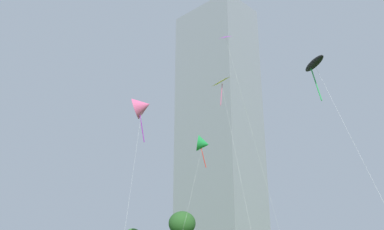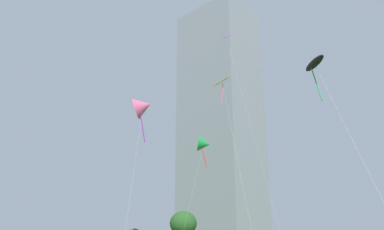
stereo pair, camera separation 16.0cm
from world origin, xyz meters
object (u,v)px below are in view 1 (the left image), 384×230
Objects in this scene: kite_flying_4 at (314,64)px; park_tree_1 at (182,224)px; kite_flying_2 at (142,107)px; kite_flying_3 at (226,39)px; kite_flying_5 at (221,83)px; distant_highrise_0 at (218,124)px; kite_flying_1 at (203,144)px.

kite_flying_4 is 40.18m from park_tree_1.
kite_flying_2 is 19.11m from kite_flying_4.
kite_flying_2 is 2.23× the size of park_tree_1.
kite_flying_3 is 1.06× the size of kite_flying_5.
distant_highrise_0 is (-31.20, 67.97, 18.51)m from kite_flying_5.
kite_flying_4 is at bearing -44.18° from distant_highrise_0.
kite_flying_4 is 2.24× the size of park_tree_1.
kite_flying_4 is (19.10, -0.20, 0.66)m from kite_flying_2.
kite_flying_2 is 0.79× the size of kite_flying_5.
kite_flying_3 is 11.70m from kite_flying_4.
kite_flying_5 is (-4.03, 7.52, -1.64)m from kite_flying_3.
kite_flying_1 reaches higher than park_tree_1.
park_tree_1 is at bearing 128.73° from kite_flying_3.
park_tree_1 is (-18.95, 23.63, -18.03)m from kite_flying_3.
kite_flying_5 is at bearing 144.23° from kite_flying_4.
park_tree_1 is at bearing 127.36° from kite_flying_1.
kite_flying_3 reaches higher than park_tree_1.
distant_highrise_0 is (-35.23, 75.49, 16.87)m from kite_flying_3.
kite_flying_5 is 0.29× the size of distant_highrise_0.
kite_flying_4 reaches higher than park_tree_1.
kite_flying_2 is at bearing -104.78° from kite_flying_1.
kite_flying_5 is (2.93, -0.40, 7.78)m from kite_flying_1.
kite_flying_1 is 10.56m from kite_flying_2.
park_tree_1 is 64.60m from distant_highrise_0.
kite_flying_1 is at bearing 75.22° from kite_flying_2.
kite_flying_4 is at bearing -13.25° from kite_flying_3.
kite_flying_3 is 3.01× the size of park_tree_1.
kite_flying_5 is 27.40m from park_tree_1.
distant_highrise_0 is at bearing 119.93° from kite_flying_4.
park_tree_1 is (-28.47, 25.87, -11.59)m from kite_flying_4.
kite_flying_2 is 12.10m from kite_flying_3.
kite_flying_4 reaches higher than kite_flying_1.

